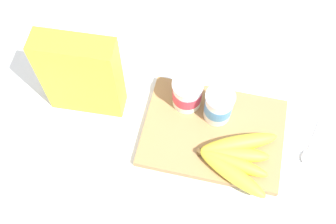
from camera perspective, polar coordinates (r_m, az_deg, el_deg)
The scene contains 7 objects.
ground_plane at distance 1.02m, azimuth 6.19°, elevation -3.08°, with size 2.40×2.40×0.00m, color white.
cutting_board at distance 1.01m, azimuth 6.24°, elevation -2.84°, with size 0.34×0.25×0.02m, color #A37A4C.
cereal_box at distance 0.98m, azimuth -11.85°, elevation 4.91°, with size 0.18×0.06×0.24m, color yellow.
yogurt_cup_front at distance 1.00m, azimuth 2.66°, elevation 2.59°, with size 0.08×0.08×0.08m.
yogurt_cup_back at distance 0.99m, azimuth 7.13°, elevation 0.81°, with size 0.07×0.07×0.09m.
banana_bunch at distance 0.97m, azimuth 9.25°, elevation -6.16°, with size 0.19×0.19×0.04m.
spoon at distance 1.05m, azimuth 18.95°, elevation -4.66°, with size 0.05×0.13×0.01m.
Camera 1 is at (-0.01, -0.45, 0.92)m, focal length 44.20 mm.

